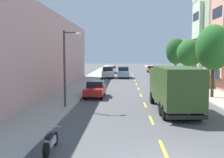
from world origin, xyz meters
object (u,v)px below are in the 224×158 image
(street_tree_third, at_px, (190,53))
(parked_wagon_teal, at_px, (156,72))
(street_tree_farthest, at_px, (176,51))
(delivery_box_truck, at_px, (174,86))
(street_tree_second, at_px, (214,48))
(street_lamp, at_px, (67,62))
(moving_sky_sedan, at_px, (123,72))
(parked_hatchback_white, at_px, (112,70))
(parked_suv_silver, at_px, (108,72))
(parked_hatchback_red, at_px, (95,89))
(parked_motorcycle, at_px, (51,141))
(parked_sedan_orange, at_px, (151,69))

(street_tree_third, xyz_separation_m, parked_wagon_teal, (-2.13, 16.59, -3.43))
(street_tree_farthest, bearing_deg, delivery_box_truck, -101.14)
(street_tree_second, height_order, street_lamp, street_tree_second)
(parked_wagon_teal, distance_m, moving_sky_sedan, 7.36)
(street_lamp, bearing_deg, street_tree_third, 48.46)
(street_tree_farthest, height_order, parked_hatchback_white, street_tree_farthest)
(parked_hatchback_white, bearing_deg, street_lamp, -92.45)
(delivery_box_truck, relative_size, moving_sky_sedan, 1.61)
(parked_hatchback_white, height_order, parked_wagon_teal, same)
(parked_suv_silver, distance_m, parked_hatchback_red, 20.88)
(delivery_box_truck, bearing_deg, parked_hatchback_white, 98.82)
(parked_hatchback_red, distance_m, parked_motorcycle, 14.23)
(street_tree_second, xyz_separation_m, parked_motorcycle, (-11.15, -13.88, -4.25))
(street_lamp, distance_m, parked_wagon_teal, 32.27)
(street_tree_second, distance_m, moving_sky_sedan, 23.02)
(delivery_box_truck, height_order, moving_sky_sedan, delivery_box_truck)
(street_tree_third, relative_size, delivery_box_truck, 0.75)
(moving_sky_sedan, bearing_deg, parked_sedan_orange, 67.72)
(moving_sky_sedan, bearing_deg, parked_motorcycle, -94.81)
(street_lamp, xyz_separation_m, parked_suv_silver, (1.48, 26.38, -2.49))
(street_lamp, xyz_separation_m, moving_sky_sedan, (4.12, 26.35, -2.49))
(street_lamp, distance_m, parked_hatchback_white, 38.64)
(moving_sky_sedan, bearing_deg, delivery_box_truck, -82.40)
(parked_suv_silver, height_order, parked_wagon_teal, parked_suv_silver)
(parked_sedan_orange, bearing_deg, parked_wagon_teal, -91.10)
(street_tree_second, xyz_separation_m, moving_sky_sedan, (-8.20, 21.20, -3.67))
(street_tree_third, distance_m, moving_sky_sedan, 15.25)
(delivery_box_truck, height_order, parked_suv_silver, delivery_box_truck)
(street_tree_third, xyz_separation_m, parked_hatchback_red, (-10.84, -8.41, -3.48))
(street_tree_third, relative_size, parked_wagon_teal, 1.23)
(parked_wagon_teal, bearing_deg, parked_hatchback_white, 136.87)
(street_tree_farthest, relative_size, parked_sedan_orange, 1.42)
(street_lamp, xyz_separation_m, parked_sedan_orange, (10.41, 41.70, -2.73))
(street_tree_third, distance_m, street_lamp, 18.60)
(delivery_box_truck, bearing_deg, street_tree_farthest, 78.86)
(delivery_box_truck, distance_m, parked_motorcycle, 10.49)
(street_tree_second, distance_m, parked_suv_silver, 24.12)
(street_tree_third, relative_size, street_tree_farthest, 0.90)
(delivery_box_truck, distance_m, parked_suv_silver, 27.78)
(parked_hatchback_red, height_order, parked_sedan_orange, parked_hatchback_red)
(parked_wagon_teal, height_order, moving_sky_sedan, moving_sky_sedan)
(street_tree_farthest, bearing_deg, parked_motorcycle, -109.55)
(street_lamp, bearing_deg, parked_hatchback_red, 74.92)
(parked_wagon_teal, relative_size, parked_sedan_orange, 1.05)
(delivery_box_truck, xyz_separation_m, moving_sky_sedan, (-3.61, 27.02, -0.85))
(street_tree_second, xyz_separation_m, delivery_box_truck, (-4.59, -5.82, -2.82))
(parked_suv_silver, height_order, parked_motorcycle, parked_suv_silver)
(street_tree_second, distance_m, parked_hatchback_white, 35.24)
(parked_hatchback_red, bearing_deg, parked_hatchback_white, 89.71)
(street_tree_third, relative_size, parked_suv_silver, 1.21)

